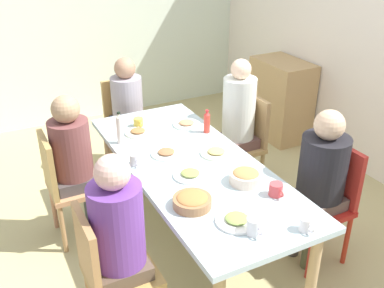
{
  "coord_description": "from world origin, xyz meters",
  "views": [
    {
      "loc": [
        2.46,
        -1.27,
        2.29
      ],
      "look_at": [
        0.0,
        0.0,
        0.88
      ],
      "focal_mm": 41.43,
      "sensor_mm": 36.0,
      "label": 1
    }
  ],
  "objects_px": {
    "plate_3": "(166,153)",
    "bowl_0": "(192,201)",
    "person_3": "(73,155)",
    "chair_4": "(327,197)",
    "cup_4": "(254,226)",
    "side_cabinet": "(280,99)",
    "cup_1": "(139,122)",
    "person_0": "(237,117)",
    "chair_1": "(126,119)",
    "chair_3": "(65,182)",
    "bottle_1": "(120,129)",
    "person_4": "(321,174)",
    "bottle_0": "(207,122)",
    "plate_0": "(237,220)",
    "cup_2": "(135,160)",
    "person_1": "(128,105)",
    "person_2": "(120,234)",
    "plate_2": "(138,132)",
    "plate_4": "(187,124)",
    "cup_0": "(276,190)",
    "bowl_1": "(246,177)",
    "dining_table": "(192,172)",
    "chair_0": "(245,139)",
    "chair_2": "(108,270)",
    "plate_1": "(190,174)",
    "plate_5": "(216,153)",
    "cup_3": "(306,224)"
  },
  "relations": [
    {
      "from": "person_0",
      "to": "cup_1",
      "type": "distance_m",
      "value": 0.87
    },
    {
      "from": "plate_2",
      "to": "side_cabinet",
      "type": "distance_m",
      "value": 2.12
    },
    {
      "from": "chair_3",
      "to": "cup_4",
      "type": "relative_size",
      "value": 7.34
    },
    {
      "from": "person_4",
      "to": "bottle_0",
      "type": "bearing_deg",
      "value": -157.58
    },
    {
      "from": "person_1",
      "to": "bottle_0",
      "type": "height_order",
      "value": "person_1"
    },
    {
      "from": "plate_0",
      "to": "plate_3",
      "type": "bearing_deg",
      "value": -178.55
    },
    {
      "from": "chair_1",
      "to": "plate_3",
      "type": "distance_m",
      "value": 1.28
    },
    {
      "from": "side_cabinet",
      "to": "cup_1",
      "type": "bearing_deg",
      "value": -74.16
    },
    {
      "from": "bowl_1",
      "to": "cup_3",
      "type": "relative_size",
      "value": 2.03
    },
    {
      "from": "chair_3",
      "to": "plate_3",
      "type": "xyz_separation_m",
      "value": [
        0.34,
        0.7,
        0.24
      ]
    },
    {
      "from": "bowl_0",
      "to": "chair_1",
      "type": "bearing_deg",
      "value": 172.73
    },
    {
      "from": "bottle_0",
      "to": "cup_2",
      "type": "bearing_deg",
      "value": -71.32
    },
    {
      "from": "cup_4",
      "to": "bottle_0",
      "type": "xyz_separation_m",
      "value": [
        -1.27,
        0.4,
        0.04
      ]
    },
    {
      "from": "plate_0",
      "to": "plate_4",
      "type": "xyz_separation_m",
      "value": [
        -1.34,
        0.35,
        0.0
      ]
    },
    {
      "from": "chair_3",
      "to": "cup_2",
      "type": "bearing_deg",
      "value": 49.78
    },
    {
      "from": "plate_3",
      "to": "bottle_0",
      "type": "relative_size",
      "value": 1.15
    },
    {
      "from": "person_0",
      "to": "dining_table",
      "type": "bearing_deg",
      "value": -53.58
    },
    {
      "from": "bottle_0",
      "to": "side_cabinet",
      "type": "bearing_deg",
      "value": 121.73
    },
    {
      "from": "bowl_1",
      "to": "cup_0",
      "type": "xyz_separation_m",
      "value": [
        0.22,
        0.08,
        -0.0
      ]
    },
    {
      "from": "person_3",
      "to": "bowl_0",
      "type": "relative_size",
      "value": 5.02
    },
    {
      "from": "person_1",
      "to": "person_4",
      "type": "bearing_deg",
      "value": 20.98
    },
    {
      "from": "chair_1",
      "to": "chair_4",
      "type": "height_order",
      "value": "same"
    },
    {
      "from": "bowl_1",
      "to": "dining_table",
      "type": "bearing_deg",
      "value": -154.31
    },
    {
      "from": "plate_3",
      "to": "cup_3",
      "type": "xyz_separation_m",
      "value": [
        1.17,
        0.32,
        0.03
      ]
    },
    {
      "from": "chair_3",
      "to": "bottle_1",
      "type": "relative_size",
      "value": 3.46
    },
    {
      "from": "dining_table",
      "to": "bottle_0",
      "type": "height_order",
      "value": "bottle_0"
    },
    {
      "from": "cup_1",
      "to": "side_cabinet",
      "type": "height_order",
      "value": "side_cabinet"
    },
    {
      "from": "plate_3",
      "to": "bowl_0",
      "type": "height_order",
      "value": "bowl_0"
    },
    {
      "from": "plate_0",
      "to": "cup_2",
      "type": "bearing_deg",
      "value": -162.72
    },
    {
      "from": "chair_1",
      "to": "cup_2",
      "type": "height_order",
      "value": "chair_1"
    },
    {
      "from": "dining_table",
      "to": "person_4",
      "type": "bearing_deg",
      "value": 53.62
    },
    {
      "from": "person_1",
      "to": "bottle_0",
      "type": "relative_size",
      "value": 5.89
    },
    {
      "from": "chair_0",
      "to": "cup_2",
      "type": "relative_size",
      "value": 8.09
    },
    {
      "from": "person_1",
      "to": "cup_1",
      "type": "distance_m",
      "value": 0.61
    },
    {
      "from": "person_2",
      "to": "plate_2",
      "type": "bearing_deg",
      "value": 154.56
    },
    {
      "from": "chair_0",
      "to": "person_2",
      "type": "bearing_deg",
      "value": -55.23
    },
    {
      "from": "plate_5",
      "to": "dining_table",
      "type": "bearing_deg",
      "value": -81.65
    },
    {
      "from": "dining_table",
      "to": "chair_1",
      "type": "distance_m",
      "value": 1.46
    },
    {
      "from": "chair_2",
      "to": "person_1",
      "type": "bearing_deg",
      "value": 156.69
    },
    {
      "from": "plate_3",
      "to": "plate_4",
      "type": "bearing_deg",
      "value": 137.52
    },
    {
      "from": "plate_0",
      "to": "cup_4",
      "type": "distance_m",
      "value": 0.14
    },
    {
      "from": "plate_3",
      "to": "bowl_1",
      "type": "xyz_separation_m",
      "value": [
        0.59,
        0.31,
        0.03
      ]
    },
    {
      "from": "cup_1",
      "to": "bottle_0",
      "type": "height_order",
      "value": "bottle_0"
    },
    {
      "from": "plate_3",
      "to": "bowl_0",
      "type": "relative_size",
      "value": 0.95
    },
    {
      "from": "bowl_0",
      "to": "person_1",
      "type": "bearing_deg",
      "value": 172.37
    },
    {
      "from": "chair_4",
      "to": "cup_4",
      "type": "relative_size",
      "value": 7.34
    },
    {
      "from": "person_1",
      "to": "cup_3",
      "type": "distance_m",
      "value": 2.35
    },
    {
      "from": "plate_2",
      "to": "cup_0",
      "type": "xyz_separation_m",
      "value": [
        1.25,
        0.45,
        0.03
      ]
    },
    {
      "from": "plate_1",
      "to": "bottle_1",
      "type": "height_order",
      "value": "bottle_1"
    },
    {
      "from": "cup_1",
      "to": "side_cabinet",
      "type": "bearing_deg",
      "value": 105.84
    }
  ]
}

